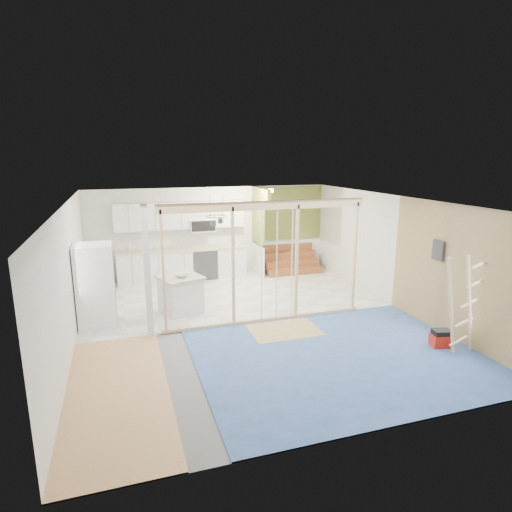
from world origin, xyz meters
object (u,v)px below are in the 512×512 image
object	(u,v)px
fridge	(96,286)
ladder	(463,305)
island	(181,295)
toolbox	(441,339)

from	to	relation	value
fridge	ladder	world-z (taller)	ladder
ladder	fridge	bearing A→B (deg)	142.14
island	fridge	bearing A→B (deg)	167.86
fridge	ladder	distance (m)	7.06
island	ladder	bearing A→B (deg)	-58.37
toolbox	ladder	distance (m)	0.84
fridge	island	distance (m)	1.82
island	toolbox	world-z (taller)	island
fridge	island	size ratio (longest dim) A/B	1.56
fridge	toolbox	world-z (taller)	fridge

